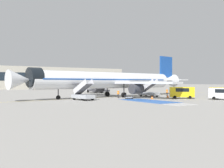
{
  "coord_description": "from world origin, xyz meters",
  "views": [
    {
      "loc": [
        -30.03,
        -50.68,
        3.39
      ],
      "look_at": [
        -1.51,
        -2.25,
        2.99
      ],
      "focal_mm": 42.0,
      "sensor_mm": 36.0,
      "label": 1
    }
  ],
  "objects": [
    {
      "name": "traffic_cone_0",
      "position": [
        9.51,
        -7.58,
        0.33
      ],
      "size": [
        0.6,
        0.6,
        0.67
      ],
      "color": "orange",
      "rests_on": "ground_plane"
    },
    {
      "name": "service_van_1",
      "position": [
        9.79,
        -11.48,
        1.4
      ],
      "size": [
        4.96,
        4.4,
        2.37
      ],
      "rotation": [
        0.0,
        0.0,
        0.91
      ],
      "color": "yellow",
      "rests_on": "ground_plane"
    },
    {
      "name": "apron_walkway_bar_3",
      "position": [
        0.72,
        -21.89,
        0.0
      ],
      "size": [
        0.44,
        3.6,
        0.01
      ],
      "primitive_type": "cube",
      "color": "silver",
      "rests_on": "ground_plane"
    },
    {
      "name": "terminal_building",
      "position": [
        -9.79,
        81.17,
        5.43
      ],
      "size": [
        120.79,
        12.1,
        10.86
      ],
      "color": "#B2AD9E",
      "rests_on": "ground_plane"
    },
    {
      "name": "apron_walkway_bar_0",
      "position": [
        -2.88,
        -21.89,
        0.0
      ],
      "size": [
        0.44,
        3.6,
        0.01
      ],
      "primitive_type": "cube",
      "color": "silver",
      "rests_on": "ground_plane"
    },
    {
      "name": "ground_crew_1",
      "position": [
        -0.47,
        -3.1,
        0.97
      ],
      "size": [
        0.41,
        0.49,
        1.68
      ],
      "rotation": [
        0.0,
        0.0,
        5.22
      ],
      "color": "#2D2D33",
      "rests_on": "ground_plane"
    },
    {
      "name": "apron_walkway_bar_1",
      "position": [
        -1.68,
        -21.89,
        0.0
      ],
      "size": [
        0.44,
        3.6,
        0.01
      ],
      "primitive_type": "cube",
      "color": "silver",
      "rests_on": "ground_plane"
    },
    {
      "name": "baggage_cart",
      "position": [
        0.17,
        -6.33,
        0.26
      ],
      "size": [
        2.84,
        2.95,
        0.87
      ],
      "rotation": [
        0.0,
        0.0,
        5.57
      ],
      "color": "gray",
      "rests_on": "ground_plane"
    },
    {
      "name": "boarding_stairs_forward",
      "position": [
        -9.78,
        -5.5,
        0.98
      ],
      "size": [
        3.01,
        5.49,
        3.97
      ],
      "rotation": [
        0.0,
        0.0,
        0.18
      ],
      "color": "#ADB2BA",
      "rests_on": "ground_plane"
    },
    {
      "name": "fuel_tanker",
      "position": [
        8.26,
        23.36,
        1.88
      ],
      "size": [
        3.95,
        10.0,
        3.68
      ],
      "rotation": [
        0.0,
        0.0,
        0.16
      ],
      "color": "#38383D",
      "rests_on": "ground_plane"
    },
    {
      "name": "service_van_2",
      "position": [
        22.9,
        -10.73,
        1.28
      ],
      "size": [
        3.3,
        4.86,
        2.14
      ],
      "rotation": [
        0.0,
        0.0,
        3.51
      ],
      "color": "yellow",
      "rests_on": "ground_plane"
    },
    {
      "name": "airliner",
      "position": [
        0.12,
        0.7,
        3.77
      ],
      "size": [
        46.49,
        31.11,
        10.47
      ],
      "rotation": [
        0.0,
        0.0,
        1.75
      ],
      "color": "silver",
      "rests_on": "ground_plane"
    },
    {
      "name": "apron_stand_patch_blue",
      "position": [
        -0.48,
        -13.34,
        0.0
      ],
      "size": [
        5.34,
        12.36,
        0.01
      ],
      "primitive_type": "cube",
      "color": "#2856A8",
      "rests_on": "ground_plane"
    },
    {
      "name": "traffic_cone_1",
      "position": [
        3.51,
        -9.55,
        0.32
      ],
      "size": [
        0.57,
        0.57,
        0.63
      ],
      "color": "orange",
      "rests_on": "ground_plane"
    },
    {
      "name": "apron_leadline_yellow",
      "position": [
        -0.48,
        0.59,
        0.0
      ],
      "size": [
        79.93,
        14.46,
        0.01
      ],
      "primitive_type": "cube",
      "rotation": [
        0.0,
        0.0,
        1.75
      ],
      "color": "gold",
      "rests_on": "ground_plane"
    },
    {
      "name": "ground_crew_0",
      "position": [
        12.89,
        -3.66,
        1.06
      ],
      "size": [
        0.42,
        0.49,
        1.82
      ],
      "rotation": [
        0.0,
        0.0,
        2.1
      ],
      "color": "#2D2D33",
      "rests_on": "ground_plane"
    },
    {
      "name": "ground_plane",
      "position": [
        0.0,
        0.0,
        0.0
      ],
      "size": [
        600.0,
        600.0,
        0.0
      ],
      "primitive_type": "plane",
      "color": "gray"
    },
    {
      "name": "apron_walkway_bar_2",
      "position": [
        -0.48,
        -21.89,
        0.0
      ],
      "size": [
        0.44,
        3.6,
        0.01
      ],
      "primitive_type": "cube",
      "color": "silver",
      "rests_on": "ground_plane"
    },
    {
      "name": "boarding_stairs_aft",
      "position": [
        8.51,
        -2.23,
        1.01
      ],
      "size": [
        3.01,
        5.49,
        4.17
      ],
      "rotation": [
        0.0,
        0.0,
        0.18
      ],
      "color": "#ADB2BA",
      "rests_on": "ground_plane"
    }
  ]
}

